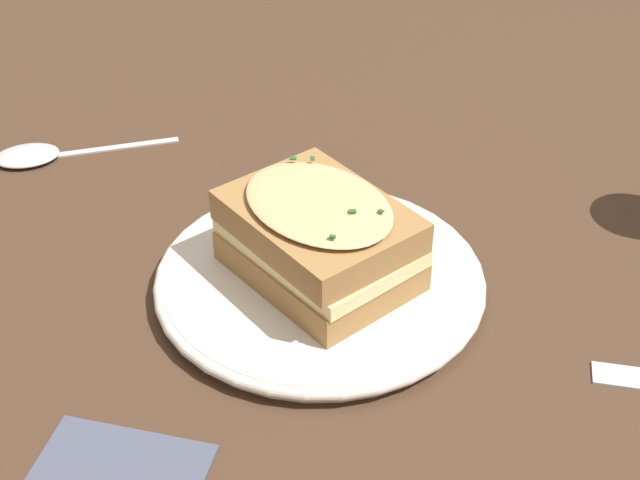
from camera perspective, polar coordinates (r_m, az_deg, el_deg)
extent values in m
plane|color=#473021|center=(0.72, -2.05, -3.06)|extent=(2.40, 2.40, 0.00)
cylinder|color=silver|center=(0.72, 0.00, -2.51)|extent=(0.25, 0.25, 0.02)
torus|color=silver|center=(0.72, 0.00, -2.31)|extent=(0.27, 0.27, 0.01)
cube|color=#A37542|center=(0.71, 0.00, -1.19)|extent=(0.18, 0.18, 0.03)
cube|color=#EFDB93|center=(0.69, 0.00, 0.06)|extent=(0.17, 0.17, 0.01)
cube|color=#A37542|center=(0.68, -0.10, 1.31)|extent=(0.18, 0.17, 0.03)
ellipsoid|color=#DBBC7F|center=(0.67, -0.10, 2.48)|extent=(0.16, 0.16, 0.01)
cube|color=#2D6028|center=(0.65, 2.08, 1.86)|extent=(0.01, 0.01, 0.00)
cube|color=#2D6028|center=(0.72, -1.44, 5.24)|extent=(0.00, 0.01, 0.00)
cube|color=#2D6028|center=(0.63, 0.81, 0.23)|extent=(0.00, 0.01, 0.00)
cube|color=#2D6028|center=(0.66, 3.93, 1.87)|extent=(0.00, 0.01, 0.00)
cube|color=#2D6028|center=(0.72, -0.50, 5.25)|extent=(0.01, 0.00, 0.00)
cube|color=#333335|center=(0.68, 19.14, -8.49)|extent=(0.01, 0.04, 0.00)
cube|color=#333335|center=(0.68, 19.10, -8.17)|extent=(0.01, 0.04, 0.00)
cube|color=#333335|center=(0.69, 19.07, -7.85)|extent=(0.01, 0.04, 0.00)
cube|color=silver|center=(0.93, -12.77, 5.86)|extent=(0.05, 0.12, 0.00)
ellipsoid|color=silver|center=(0.93, -18.24, 5.15)|extent=(0.06, 0.07, 0.01)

